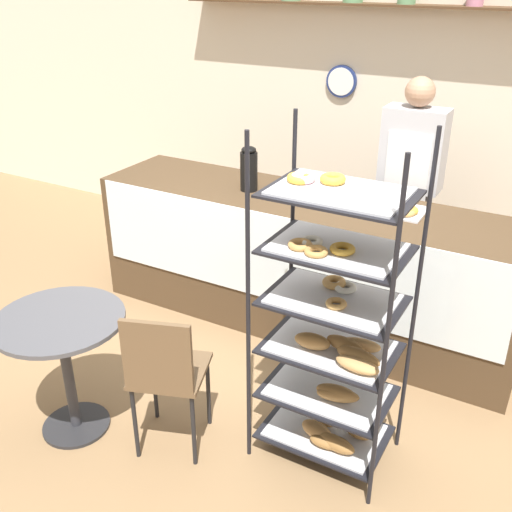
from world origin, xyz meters
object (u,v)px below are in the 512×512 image
Objects in this scene: pastry_rack at (333,334)px; coffee_carafe at (249,169)px; cafe_chair at (165,369)px; person_worker at (409,189)px; donut_tray_counter at (390,208)px; cafe_table at (63,347)px.

pastry_rack is 1.65m from coffee_carafe.
cafe_chair is at bearing -76.14° from coffee_carafe.
pastry_rack reaches higher than person_worker.
coffee_carafe is at bearing -147.18° from person_worker.
coffee_carafe reaches higher than cafe_chair.
person_worker is 0.53m from donut_tray_counter.
cafe_table is 2.32× the size of coffee_carafe.
person_worker is 3.54× the size of donut_tray_counter.
person_worker is 1.98× the size of cafe_chair.
person_worker reaches higher than cafe_chair.
coffee_carafe is (0.21, 1.67, 0.58)m from cafe_table.
cafe_chair is 1.82m from donut_tray_counter.
pastry_rack is 1.27m from donut_tray_counter.
coffee_carafe is (-0.98, -0.63, 0.17)m from person_worker.
cafe_table is 0.84× the size of cafe_chair.
cafe_table is (-1.35, -0.53, -0.21)m from pastry_rack.
person_worker reaches higher than cafe_table.
cafe_chair is (-0.60, -2.18, -0.42)m from person_worker.
cafe_chair is at bearing -110.77° from donut_tray_counter.
cafe_chair is 1.70m from coffee_carafe.
coffee_carafe is (-1.14, 1.14, 0.37)m from pastry_rack.
pastry_rack is 0.89m from cafe_chair.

